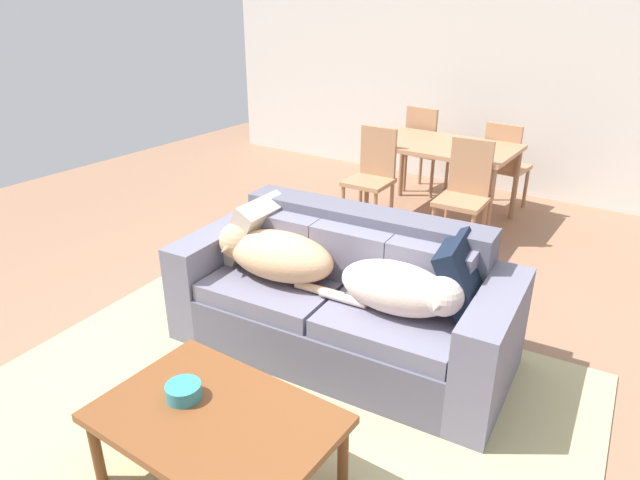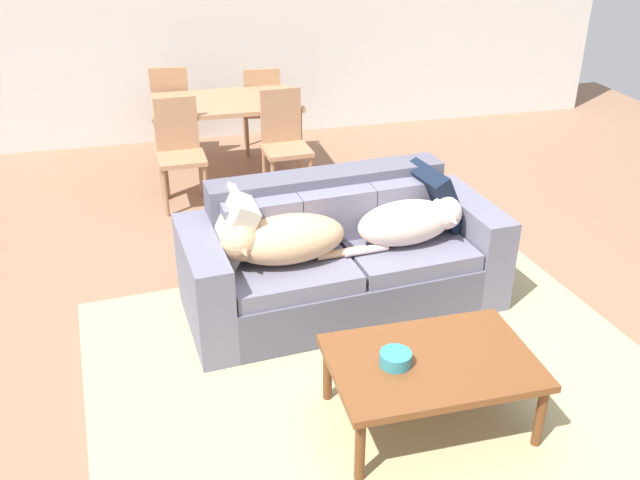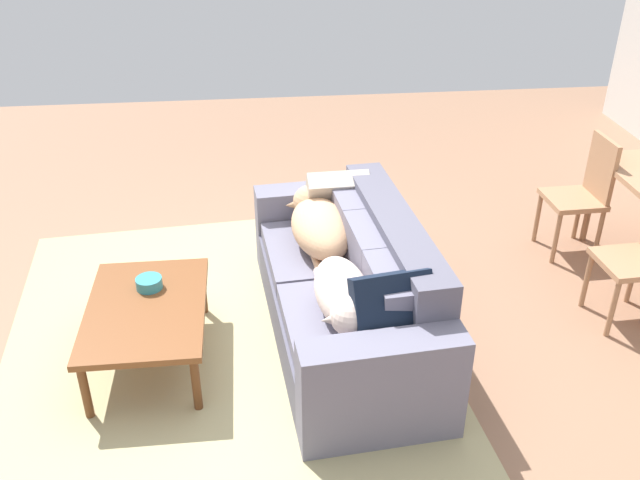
{
  "view_description": "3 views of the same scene",
  "coord_description": "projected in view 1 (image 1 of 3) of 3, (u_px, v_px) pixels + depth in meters",
  "views": [
    {
      "loc": [
        1.52,
        -2.26,
        2.08
      ],
      "look_at": [
        -0.31,
        0.41,
        0.65
      ],
      "focal_mm": 31.76,
      "sensor_mm": 36.0,
      "label": 1
    },
    {
      "loc": [
        -1.18,
        -3.53,
        2.55
      ],
      "look_at": [
        -0.28,
        0.03,
        0.64
      ],
      "focal_mm": 39.01,
      "sensor_mm": 36.0,
      "label": 2
    },
    {
      "loc": [
        3.53,
        -0.26,
        2.79
      ],
      "look_at": [
        -0.24,
        0.15,
        0.62
      ],
      "focal_mm": 38.97,
      "sensor_mm": 36.0,
      "label": 3
    }
  ],
  "objects": [
    {
      "name": "area_rug",
      "position": [
        259.0,
        421.0,
        2.98
      ],
      "size": [
        3.46,
        2.96,
        0.01
      ],
      "primitive_type": "cube",
      "rotation": [
        0.0,
        0.0,
        0.09
      ],
      "color": "tan",
      "rests_on": "ground"
    },
    {
      "name": "back_partition",
      "position": [
        543.0,
        68.0,
        5.8
      ],
      "size": [
        8.0,
        0.12,
        2.7
      ],
      "primitive_type": "cube",
      "color": "silver",
      "rests_on": "ground"
    },
    {
      "name": "coffee_table",
      "position": [
        216.0,
        423.0,
        2.45
      ],
      "size": [
        1.03,
        0.7,
        0.41
      ],
      "color": "brown",
      "rests_on": "ground"
    },
    {
      "name": "couch",
      "position": [
        344.0,
        301.0,
        3.48
      ],
      "size": [
        2.11,
        1.05,
        0.84
      ],
      "rotation": [
        0.0,
        0.0,
        0.09
      ],
      "color": "#565565",
      "rests_on": "ground"
    },
    {
      "name": "ground_plane",
      "position": [
        324.0,
        376.0,
        3.33
      ],
      "size": [
        10.0,
        10.0,
        0.0
      ],
      "primitive_type": "plane",
      "color": "#90684F"
    },
    {
      "name": "dining_chair_far_left",
      "position": [
        425.0,
        146.0,
        6.15
      ],
      "size": [
        0.44,
        0.44,
        0.96
      ],
      "rotation": [
        0.0,
        0.0,
        3.05
      ],
      "color": "#AC7C57",
      "rests_on": "ground"
    },
    {
      "name": "dining_table",
      "position": [
        443.0,
        151.0,
        5.39
      ],
      "size": [
        1.33,
        0.85,
        0.75
      ],
      "color": "#AC7C57",
      "rests_on": "ground"
    },
    {
      "name": "throw_pillow_by_right_arm",
      "position": [
        465.0,
        278.0,
        3.08
      ],
      "size": [
        0.36,
        0.47,
        0.44
      ],
      "primitive_type": "cube",
      "rotation": [
        0.0,
        -0.45,
        0.16
      ],
      "color": "black",
      "rests_on": "couch"
    },
    {
      "name": "bowl_on_coffee_table",
      "position": [
        184.0,
        391.0,
        2.53
      ],
      "size": [
        0.16,
        0.16,
        0.07
      ],
      "primitive_type": "cylinder",
      "color": "teal",
      "rests_on": "coffee_table"
    },
    {
      "name": "dining_chair_near_left",
      "position": [
        372.0,
        173.0,
        5.31
      ],
      "size": [
        0.41,
        0.41,
        0.93
      ],
      "rotation": [
        0.0,
        0.0,
        0.03
      ],
      "color": "#AC7C57",
      "rests_on": "ground"
    },
    {
      "name": "dog_on_left_cushion",
      "position": [
        274.0,
        254.0,
        3.47
      ],
      "size": [
        0.91,
        0.44,
        0.3
      ],
      "rotation": [
        0.0,
        0.0,
        0.09
      ],
      "color": "tan",
      "rests_on": "couch"
    },
    {
      "name": "throw_pillow_by_left_arm",
      "position": [
        254.0,
        229.0,
        3.71
      ],
      "size": [
        0.34,
        0.44,
        0.44
      ],
      "primitive_type": "cube",
      "rotation": [
        0.0,
        0.48,
        0.04
      ],
      "color": "#B6AC9C",
      "rests_on": "couch"
    },
    {
      "name": "dining_chair_near_right",
      "position": [
        465.0,
        191.0,
        4.83
      ],
      "size": [
        0.42,
        0.42,
        0.94
      ],
      "rotation": [
        0.0,
        0.0,
        0.05
      ],
      "color": "#AC7C57",
      "rests_on": "ground"
    },
    {
      "name": "dog_on_right_cushion",
      "position": [
        403.0,
        289.0,
        3.05
      ],
      "size": [
        0.81,
        0.36,
        0.29
      ],
      "rotation": [
        0.0,
        0.0,
        0.09
      ],
      "color": "beige",
      "rests_on": "couch"
    },
    {
      "name": "dining_chair_far_right",
      "position": [
        504.0,
        163.0,
        5.65
      ],
      "size": [
        0.43,
        0.43,
        0.91
      ],
      "rotation": [
        0.0,
        0.0,
        3.06
      ],
      "color": "#AC7C57",
      "rests_on": "ground"
    }
  ]
}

